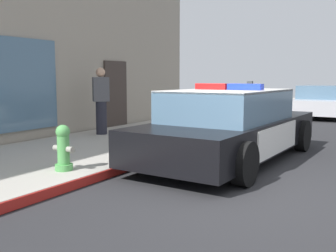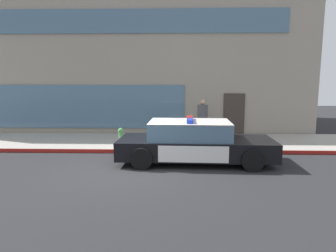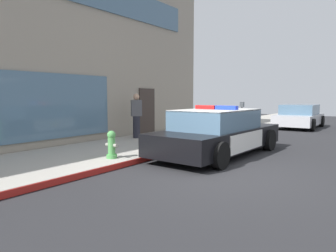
% 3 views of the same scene
% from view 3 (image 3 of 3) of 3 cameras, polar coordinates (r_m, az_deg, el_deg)
% --- Properties ---
extents(ground, '(48.00, 48.00, 0.00)m').
position_cam_3_polar(ground, '(7.40, 7.97, -8.45)').
color(ground, '#262628').
extents(sidewalk, '(48.00, 3.44, 0.15)m').
position_cam_3_polar(sidewalk, '(9.69, -12.15, -4.73)').
color(sidewalk, '#A39E93').
rests_on(sidewalk, ground).
extents(curb_red_paint, '(28.80, 0.04, 0.14)m').
position_cam_3_polar(curb_red_paint, '(8.50, -4.25, -6.07)').
color(curb_red_paint, maroon).
rests_on(curb_red_paint, ground).
extents(police_cruiser, '(5.13, 2.24, 1.49)m').
position_cam_3_polar(police_cruiser, '(9.51, 9.11, -1.18)').
color(police_cruiser, black).
rests_on(police_cruiser, ground).
extents(fire_hydrant, '(0.34, 0.39, 0.73)m').
position_cam_3_polar(fire_hydrant, '(8.32, -10.22, -3.41)').
color(fire_hydrant, '#4C994C').
rests_on(fire_hydrant, sidewalk).
extents(car_down_street, '(4.25, 2.17, 1.29)m').
position_cam_3_polar(car_down_street, '(18.82, 22.80, 1.61)').
color(car_down_street, '#B7B7BC').
rests_on(car_down_street, ground).
extents(pedestrian_on_sidewalk, '(0.47, 0.46, 1.71)m').
position_cam_3_polar(pedestrian_on_sidewalk, '(12.14, -5.78, 1.88)').
color(pedestrian_on_sidewalk, '#23232D').
rests_on(pedestrian_on_sidewalk, sidewalk).
extents(parking_meter, '(0.12, 0.18, 1.34)m').
position_cam_3_polar(parking_meter, '(15.30, 13.32, 2.76)').
color(parking_meter, slate).
rests_on(parking_meter, sidewalk).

